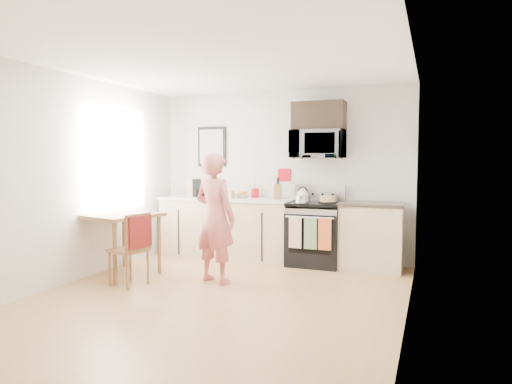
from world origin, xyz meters
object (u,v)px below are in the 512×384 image
at_px(range, 315,235).
at_px(cake, 328,199).
at_px(microwave, 318,144).
at_px(chair, 135,240).
at_px(person, 215,218).
at_px(dining_table, 119,221).

bearing_deg(range, cake, -14.57).
relative_size(microwave, cake, 2.65).
xyz_separation_m(range, chair, (-1.74, -1.92, 0.14)).
bearing_deg(range, chair, -132.11).
bearing_deg(person, chair, 49.27).
bearing_deg(cake, dining_table, -149.08).
relative_size(microwave, person, 0.47).
bearing_deg(chair, microwave, 62.03).
bearing_deg(chair, person, 47.19).
relative_size(person, chair, 1.82).
relative_size(range, microwave, 1.53).
relative_size(person, dining_table, 1.76).
height_order(dining_table, chair, chair).
height_order(microwave, dining_table, microwave).
distance_m(range, person, 1.71).
height_order(person, chair, person).
bearing_deg(range, dining_table, -146.16).
distance_m(microwave, chair, 2.92).
bearing_deg(dining_table, person, 6.51).
bearing_deg(cake, range, 165.43).
xyz_separation_m(person, cake, (1.13, 1.33, 0.16)).
bearing_deg(dining_table, cake, 30.92).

